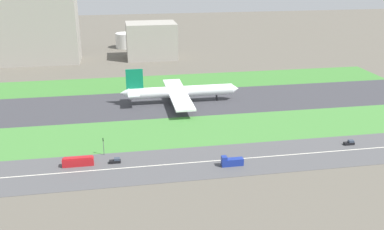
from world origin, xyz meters
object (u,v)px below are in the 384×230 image
bus_0 (78,162)px  terminal_building (36,27)px  car_1 (349,143)px  fuel_tank_west (126,40)px  airliner (178,92)px  car_0 (116,161)px  traffic_light (103,145)px  hangar_building (151,41)px  truck_0 (232,162)px

bus_0 → terminal_building: 188.18m
car_1 → fuel_tank_west: (-86.42, 227.00, 5.47)m
bus_0 → fuel_tank_west: bearing=83.7°
airliner → car_0: bearing=-116.9°
traffic_light → hangar_building: size_ratio=0.19×
airliner → terminal_building: (-89.47, 114.00, 20.23)m
hangar_building → traffic_light: bearing=-101.1°
truck_0 → bus_0: bearing=-9.9°
airliner → car_0: (-34.52, -68.00, -5.31)m
car_1 → terminal_building: (-152.52, 182.00, 25.53)m
car_0 → traffic_light: size_ratio=0.61×
car_0 → traffic_light: 9.76m
airliner → car_0: size_ratio=14.77×
truck_0 → car_1: truck_0 is taller
car_1 → hangar_building: hangar_building is taller
traffic_light → fuel_tank_west: fuel_tank_west is taller
truck_0 → traffic_light: 51.23m
airliner → bus_0: bearing=-125.5°
traffic_light → fuel_tank_west: (15.62, 219.01, 2.10)m
bus_0 → hangar_building: bearing=76.5°
car_1 → car_0: bearing=180.0°
truck_0 → car_1: 55.07m
car_0 → car_1: bearing=0.0°
hangar_building → terminal_building: bearing=180.0°
traffic_light → hangar_building: bearing=78.9°
airliner → truck_0: airliner is taller
traffic_light → fuel_tank_west: size_ratio=0.41×
airliner → hangar_building: bearing=92.4°
airliner → traffic_light: size_ratio=9.03×
truck_0 → car_0: (-43.43, 10.00, -0.75)m
car_0 → fuel_tank_west: 227.34m
airliner → bus_0: 83.61m
airliner → car_1: bearing=-47.2°
car_1 → terminal_building: terminal_building is taller
car_1 → airliner: bearing=132.8°
bus_0 → car_0: bus_0 is taller
bus_0 → hangar_building: (43.73, 182.00, 11.99)m
airliner → car_1: (63.05, -68.00, -5.31)m
bus_0 → traffic_light: 12.63m
airliner → bus_0: (-48.45, -68.00, -4.41)m
airliner → fuel_tank_west: 160.71m
car_1 → truck_0: bearing=-169.5°
fuel_tank_west → traffic_light: bearing=-94.1°
bus_0 → car_0: (13.93, 0.00, -0.90)m
terminal_building → fuel_tank_west: size_ratio=3.38×
hangar_building → fuel_tank_west: 49.27m
truck_0 → terminal_building: (-98.37, 192.00, 24.79)m
traffic_light → fuel_tank_west: bearing=85.9°
hangar_building → car_0: bearing=-99.3°
bus_0 → car_0: 13.96m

